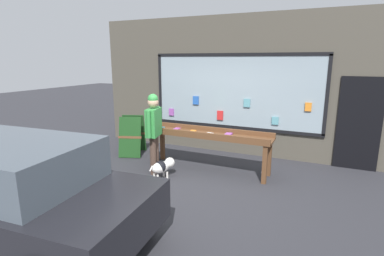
{
  "coord_description": "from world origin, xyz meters",
  "views": [
    {
      "loc": [
        2.35,
        -5.2,
        2.45
      ],
      "look_at": [
        -0.3,
        0.6,
        0.99
      ],
      "focal_mm": 28.0,
      "sensor_mm": 36.0,
      "label": 1
    }
  ],
  "objects_px": {
    "person_browsing": "(154,127)",
    "sandwich_board_sign": "(132,135)",
    "parked_car": "(9,190)",
    "display_table_main": "(208,138)",
    "small_dog": "(162,166)"
  },
  "relations": [
    {
      "from": "parked_car",
      "to": "small_dog",
      "type": "bearing_deg",
      "value": 69.67
    },
    {
      "from": "sandwich_board_sign",
      "to": "small_dog",
      "type": "bearing_deg",
      "value": -56.12
    },
    {
      "from": "sandwich_board_sign",
      "to": "parked_car",
      "type": "xyz_separation_m",
      "value": [
        0.78,
        -3.88,
        0.22
      ]
    },
    {
      "from": "person_browsing",
      "to": "parked_car",
      "type": "xyz_separation_m",
      "value": [
        -0.45,
        -2.98,
        -0.3
      ]
    },
    {
      "from": "small_dog",
      "to": "parked_car",
      "type": "distance_m",
      "value": 2.9
    },
    {
      "from": "sandwich_board_sign",
      "to": "parked_car",
      "type": "relative_size",
      "value": 0.25
    },
    {
      "from": "sandwich_board_sign",
      "to": "display_table_main",
      "type": "bearing_deg",
      "value": -26.84
    },
    {
      "from": "display_table_main",
      "to": "parked_car",
      "type": "xyz_separation_m",
      "value": [
        -1.46,
        -3.62,
        -0.02
      ]
    },
    {
      "from": "person_browsing",
      "to": "sandwich_board_sign",
      "type": "bearing_deg",
      "value": 41.85
    },
    {
      "from": "parked_car",
      "to": "person_browsing",
      "type": "bearing_deg",
      "value": 76.84
    },
    {
      "from": "small_dog",
      "to": "person_browsing",
      "type": "bearing_deg",
      "value": 77.33
    },
    {
      "from": "display_table_main",
      "to": "parked_car",
      "type": "distance_m",
      "value": 3.9
    },
    {
      "from": "display_table_main",
      "to": "small_dog",
      "type": "height_order",
      "value": "display_table_main"
    },
    {
      "from": "person_browsing",
      "to": "small_dog",
      "type": "distance_m",
      "value": 0.87
    },
    {
      "from": "person_browsing",
      "to": "sandwich_board_sign",
      "type": "distance_m",
      "value": 1.61
    }
  ]
}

